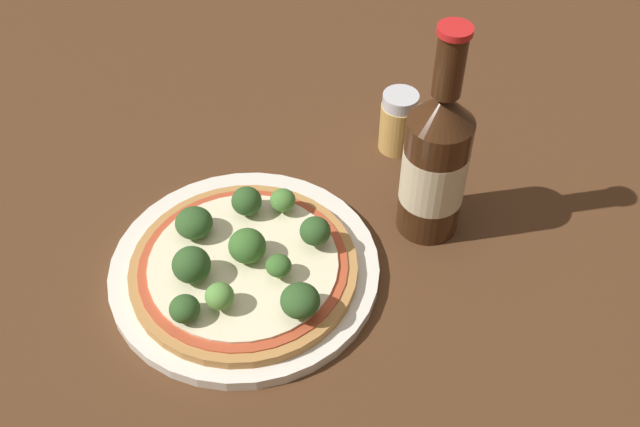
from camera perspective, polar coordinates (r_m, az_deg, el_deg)
ground_plane at (r=0.73m, az=-6.80°, el=-4.35°), size 3.00×3.00×0.00m
plate at (r=0.72m, az=-5.74°, el=-4.23°), size 0.26×0.26×0.01m
pizza at (r=0.70m, az=-5.91°, el=-4.12°), size 0.21×0.21×0.01m
broccoli_floret_0 at (r=0.66m, az=-7.66°, el=-6.27°), size 0.03×0.03×0.03m
broccoli_floret_1 at (r=0.72m, az=-9.80°, el=-0.91°), size 0.04×0.04×0.03m
broccoli_floret_2 at (r=0.73m, az=-5.61°, el=0.94°), size 0.03×0.03×0.03m
broccoli_floret_3 at (r=0.65m, az=-1.52°, el=-6.66°), size 0.03×0.03×0.03m
broccoli_floret_4 at (r=0.68m, az=-9.77°, el=-3.88°), size 0.03×0.03×0.03m
broccoli_floret_5 at (r=0.69m, az=-5.57°, el=-2.47°), size 0.03×0.03×0.03m
broccoli_floret_6 at (r=0.66m, az=-10.27°, el=-7.16°), size 0.03×0.03×0.02m
broccoli_floret_7 at (r=0.67m, az=-3.18°, el=-4.01°), size 0.02×0.02×0.02m
broccoli_floret_8 at (r=0.70m, az=-0.37°, el=-1.36°), size 0.03×0.03×0.03m
broccoli_floret_9 at (r=0.73m, az=-2.85°, el=1.02°), size 0.03×0.03×0.03m
beer_bottle at (r=0.71m, az=8.78°, el=3.91°), size 0.06×0.06×0.23m
pepper_shaker at (r=0.83m, az=6.00°, el=6.95°), size 0.04×0.04×0.07m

